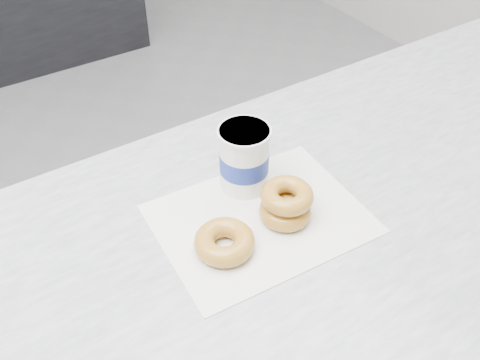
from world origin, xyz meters
The scene contains 4 objects.
wax_paper centered at (0.43, -0.53, 0.90)m, with size 0.34×0.26×0.00m, color silver.
donut_single centered at (0.34, -0.56, 0.92)m, with size 0.10×0.10×0.03m, color gold.
donut_stack centered at (0.47, -0.55, 0.93)m, with size 0.12×0.12×0.06m.
coffee_cup centered at (0.45, -0.44, 0.96)m, with size 0.11×0.11×0.12m.
Camera 1 is at (0.06, -1.04, 1.54)m, focal length 40.00 mm.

